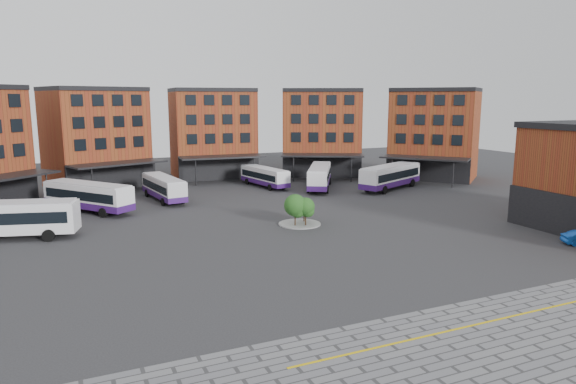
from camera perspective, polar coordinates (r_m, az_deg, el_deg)
name	(u,v)px	position (r m, az deg, el deg)	size (l,w,h in m)	color
ground	(340,259)	(42.49, 5.84, -7.44)	(160.00, 160.00, 0.00)	#28282B
yellow_line	(489,322)	(33.26, 21.42, -13.25)	(26.00, 0.15, 0.02)	gold
main_building	(178,139)	(75.09, -12.11, 5.76)	(94.14, 42.48, 14.60)	brown
tree_island	(301,208)	(52.88, 1.45, -1.82)	(4.40, 4.40, 3.36)	gray
bus_a	(6,217)	(54.31, -28.83, -2.47)	(12.80, 6.06, 3.53)	white
bus_b	(88,196)	(63.51, -21.33, -0.44)	(9.48, 11.20, 3.38)	white
bus_c	(164,188)	(67.82, -13.65, 0.49)	(3.87, 11.12, 3.07)	silver
bus_d	(265,176)	(76.12, -2.61, 1.74)	(4.16, 10.41, 2.86)	white
bus_e	(320,176)	(74.59, 3.52, 1.75)	(8.44, 11.51, 3.33)	white
bus_f	(391,176)	(75.48, 11.33, 1.74)	(12.48, 7.79, 3.50)	white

